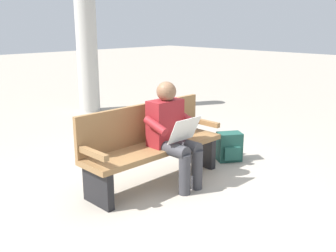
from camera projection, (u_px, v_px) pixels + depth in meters
The scene contains 5 objects.
ground_plane at pixel (156, 182), 4.50m from camera, with size 40.00×40.00×0.00m, color #A89E8E.
bench_near at pixel (151, 144), 4.43m from camera, with size 1.80×0.50×0.90m.
person_seated at pixel (172, 131), 4.30m from camera, with size 0.57×0.58×1.18m.
backpack at pixel (229, 147), 5.17m from camera, with size 0.38×0.35×0.39m.
support_pillar at pixel (86, 31), 7.75m from camera, with size 0.42×0.42×3.29m, color #B2AFA8.
Camera 1 is at (2.82, 3.08, 1.80)m, focal length 41.26 mm.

